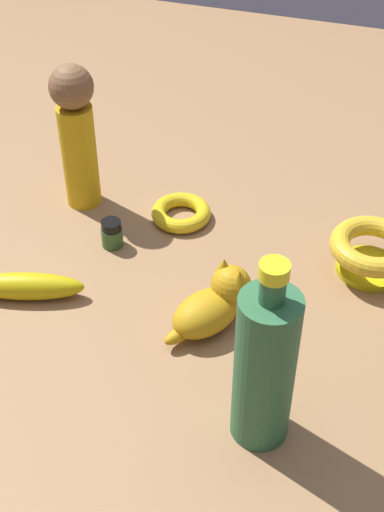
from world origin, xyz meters
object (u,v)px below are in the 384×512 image
Objects in this scene: bowl at (372,250)px; banana at (26,286)px; nail_polish_jar at (112,233)px; bangle at (181,213)px; cat_figurine at (214,303)px; bottle_tall at (265,367)px; person_figure_adult at (77,132)px.

banana is (0.45, 0.21, -0.02)m from bowl.
banana is at bearing 64.32° from nail_polish_jar.
cat_figurine reaches higher than bangle.
person_figure_adult is at bearing -42.15° from bottle_tall.
bangle is at bearing -60.47° from cat_figurine.
nail_polish_jar reaches higher than banana.
bangle is 0.75× the size of cat_figurine.
person_figure_adult reaches higher than nail_polish_jar.
bangle is 0.58× the size of banana.
bowl is 0.48× the size of bottle_tall.
bottle_tall is 5.78× the size of nail_polish_jar.
person_figure_adult reaches higher than banana.
banana is at bearing -17.42° from bottle_tall.
nail_polish_jar is at bearing 134.51° from person_figure_adult.
bowl is 0.76× the size of banana.
cat_figurine reaches higher than nail_polish_jar.
person_figure_adult is at bearing 1.50° from bangle.
banana is at bearing 94.85° from person_figure_adult.
bangle is 0.28m from banana.
bottle_tall reaches higher than bowl.
nail_polish_jar is at bearing 9.35° from bowl.
banana is (0.26, 0.03, -0.02)m from cat_figurine.
nail_polish_jar is at bearing 50.38° from bangle.
cat_figurine is 0.22m from nail_polish_jar.
bangle is 0.24m from cat_figurine.
bowl reaches higher than bangle.
bangle is 0.77× the size of bowl.
bangle is at bearing -178.50° from person_figure_adult.
bangle is at bearing -129.62° from nail_polish_jar.
cat_figurine is at bearing 150.34° from nail_polish_jar.
cat_figurine is at bearing -55.47° from bottle_tall.
nail_polish_jar is at bearing -29.66° from cat_figurine.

